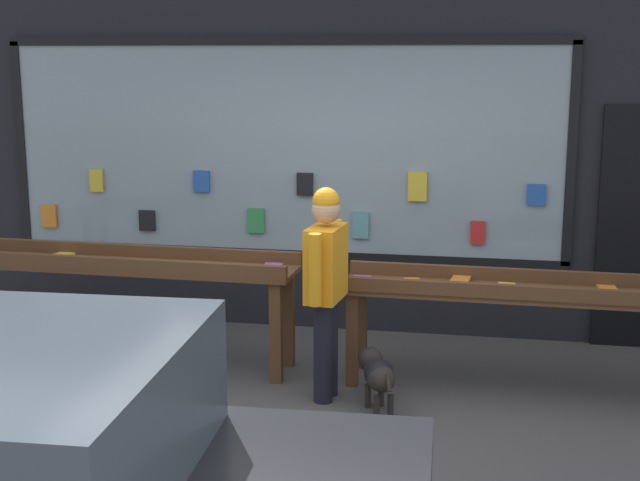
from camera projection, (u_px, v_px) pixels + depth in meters
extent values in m
plane|color=#474444|center=(291.00, 428.00, 6.09)|extent=(40.00, 40.00, 0.00)
cube|color=black|center=(347.00, 137.00, 8.04)|extent=(7.41, 0.20, 3.56)
cube|color=#8C9EA8|center=(281.00, 150.00, 8.04)|extent=(5.08, 0.03, 1.93)
cube|color=black|center=(280.00, 41.00, 7.85)|extent=(5.16, 0.06, 0.08)
cube|color=black|center=(282.00, 254.00, 8.24)|extent=(5.16, 0.06, 0.08)
cube|color=black|center=(22.00, 145.00, 8.50)|extent=(0.08, 0.06, 1.93)
cube|color=black|center=(571.00, 155.00, 7.58)|extent=(0.08, 0.06, 1.93)
cube|color=orange|center=(49.00, 216.00, 8.56)|extent=(0.15, 0.03, 0.22)
cube|color=yellow|center=(97.00, 180.00, 8.39)|extent=(0.13, 0.03, 0.21)
cube|color=black|center=(147.00, 221.00, 8.38)|extent=(0.15, 0.03, 0.20)
cube|color=#2659B2|center=(201.00, 181.00, 8.20)|extent=(0.15, 0.03, 0.20)
cube|color=#338C4C|center=(256.00, 221.00, 8.18)|extent=(0.16, 0.03, 0.23)
cube|color=black|center=(305.00, 184.00, 8.02)|extent=(0.15, 0.03, 0.21)
cube|color=#5999A5|center=(361.00, 225.00, 8.00)|extent=(0.14, 0.03, 0.24)
cube|color=yellow|center=(417.00, 187.00, 7.84)|extent=(0.17, 0.03, 0.26)
cube|color=red|center=(478.00, 233.00, 7.82)|extent=(0.12, 0.03, 0.20)
cube|color=#2659B2|center=(536.00, 195.00, 7.66)|extent=(0.16, 0.03, 0.18)
cube|color=brown|center=(276.00, 333.00, 6.87)|extent=(0.09, 0.09, 0.81)
cube|color=brown|center=(288.00, 318.00, 7.25)|extent=(0.09, 0.09, 0.81)
cube|color=brown|center=(124.00, 265.00, 7.24)|extent=(2.87, 0.62, 0.04)
cube|color=brown|center=(110.00, 265.00, 6.99)|extent=(2.86, 0.12, 0.12)
cube|color=brown|center=(136.00, 252.00, 7.46)|extent=(2.86, 0.12, 0.12)
cube|color=yellow|center=(61.00, 255.00, 7.49)|extent=(0.19, 0.22, 0.02)
cube|color=yellow|center=(118.00, 263.00, 7.17)|extent=(0.16, 0.22, 0.03)
cube|color=#338C4C|center=(196.00, 266.00, 7.08)|extent=(0.16, 0.22, 0.03)
cube|color=#994CA5|center=(273.00, 267.00, 7.02)|extent=(0.17, 0.23, 0.03)
cube|color=brown|center=(352.00, 340.00, 6.81)|extent=(0.09, 0.09, 0.74)
cube|color=brown|center=(361.00, 324.00, 7.21)|extent=(0.09, 0.09, 0.74)
cube|color=brown|center=(533.00, 293.00, 6.66)|extent=(2.87, 0.64, 0.04)
cube|color=brown|center=(534.00, 294.00, 6.40)|extent=(2.86, 0.12, 0.12)
cube|color=brown|center=(532.00, 277.00, 6.90)|extent=(2.86, 0.12, 0.12)
cube|color=#994CA5|center=(361.00, 280.00, 6.90)|extent=(0.14, 0.19, 0.03)
cube|color=orange|center=(412.00, 282.00, 6.85)|extent=(0.15, 0.20, 0.03)
cube|color=orange|center=(461.00, 280.00, 6.91)|extent=(0.16, 0.24, 0.03)
cube|color=yellow|center=(506.00, 287.00, 6.69)|extent=(0.15, 0.22, 0.03)
cube|color=#2659B2|center=(562.00, 291.00, 6.59)|extent=(0.13, 0.21, 0.02)
cube|color=orange|center=(607.00, 288.00, 6.71)|extent=(0.14, 0.22, 0.02)
cylinder|color=black|center=(323.00, 352.00, 6.48)|extent=(0.14, 0.14, 0.76)
cylinder|color=black|center=(329.00, 346.00, 6.63)|extent=(0.14, 0.14, 0.76)
cube|color=orange|center=(326.00, 263.00, 6.42)|extent=(0.26, 0.45, 0.54)
cylinder|color=orange|center=(315.00, 270.00, 6.16)|extent=(0.09, 0.09, 0.51)
cylinder|color=orange|center=(336.00, 253.00, 6.68)|extent=(0.09, 0.09, 0.51)
sphere|color=tan|center=(326.00, 210.00, 6.34)|extent=(0.21, 0.21, 0.21)
sphere|color=orange|center=(326.00, 201.00, 6.33)|extent=(0.20, 0.20, 0.20)
ellipsoid|color=black|center=(379.00, 376.00, 6.29)|extent=(0.34, 0.44, 0.20)
ellipsoid|color=black|center=(379.00, 374.00, 6.29)|extent=(0.29, 0.30, 0.21)
sphere|color=black|center=(371.00, 359.00, 6.51)|extent=(0.18, 0.18, 0.18)
cylinder|color=black|center=(389.00, 383.00, 6.07)|extent=(0.06, 0.10, 0.12)
cylinder|color=black|center=(381.00, 395.00, 6.45)|extent=(0.04, 0.04, 0.18)
cylinder|color=black|center=(368.00, 396.00, 6.43)|extent=(0.04, 0.04, 0.18)
cylinder|color=black|center=(391.00, 407.00, 6.23)|extent=(0.04, 0.04, 0.18)
cylinder|color=black|center=(377.00, 408.00, 6.21)|extent=(0.04, 0.04, 0.18)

